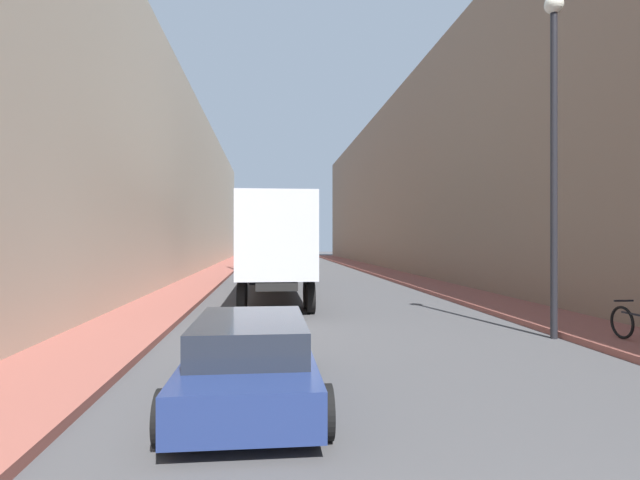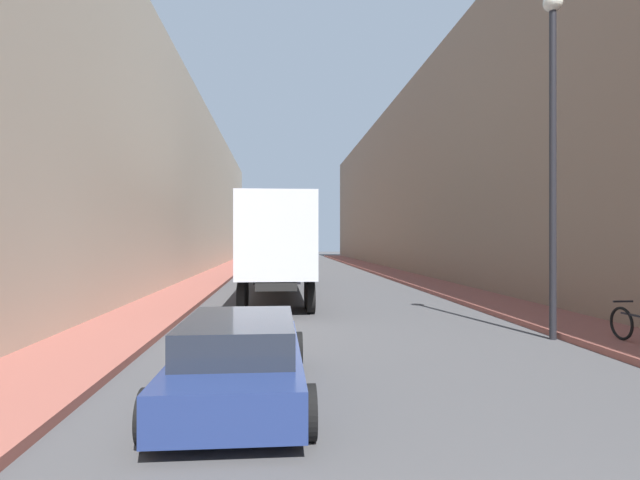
{
  "view_description": "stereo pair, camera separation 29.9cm",
  "coord_description": "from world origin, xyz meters",
  "px_view_note": "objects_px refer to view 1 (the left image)",
  "views": [
    {
      "loc": [
        -2.18,
        -1.1,
        2.31
      ],
      "look_at": [
        -0.58,
        14.36,
        2.32
      ],
      "focal_mm": 28.0,
      "sensor_mm": 36.0,
      "label": 1
    },
    {
      "loc": [
        -1.89,
        -1.12,
        2.31
      ],
      "look_at": [
        -0.58,
        14.36,
        2.32
      ],
      "focal_mm": 28.0,
      "sensor_mm": 36.0,
      "label": 2
    }
  ],
  "objects_px": {
    "traffic_signal_gantry": "(258,214)",
    "street_lamp": "(554,123)",
    "semi_truck": "(274,243)",
    "sedan_car": "(251,358)"
  },
  "relations": [
    {
      "from": "traffic_signal_gantry",
      "to": "street_lamp",
      "type": "distance_m",
      "value": 26.47
    },
    {
      "from": "traffic_signal_gantry",
      "to": "sedan_car",
      "type": "bearing_deg",
      "value": -88.97
    },
    {
      "from": "traffic_signal_gantry",
      "to": "street_lamp",
      "type": "xyz_separation_m",
      "value": [
        7.46,
        -25.38,
        0.86
      ]
    },
    {
      "from": "traffic_signal_gantry",
      "to": "street_lamp",
      "type": "relative_size",
      "value": 0.73
    },
    {
      "from": "semi_truck",
      "to": "sedan_car",
      "type": "xyz_separation_m",
      "value": [
        -0.5,
        -14.24,
        -1.59
      ]
    },
    {
      "from": "traffic_signal_gantry",
      "to": "street_lamp",
      "type": "height_order",
      "value": "street_lamp"
    },
    {
      "from": "semi_truck",
      "to": "traffic_signal_gantry",
      "type": "xyz_separation_m",
      "value": [
        -1.02,
        14.84,
        2.02
      ]
    },
    {
      "from": "semi_truck",
      "to": "street_lamp",
      "type": "xyz_separation_m",
      "value": [
        6.43,
        -10.54,
        2.88
      ]
    },
    {
      "from": "traffic_signal_gantry",
      "to": "street_lamp",
      "type": "bearing_deg",
      "value": -73.63
    },
    {
      "from": "street_lamp",
      "to": "sedan_car",
      "type": "bearing_deg",
      "value": -151.95
    }
  ]
}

